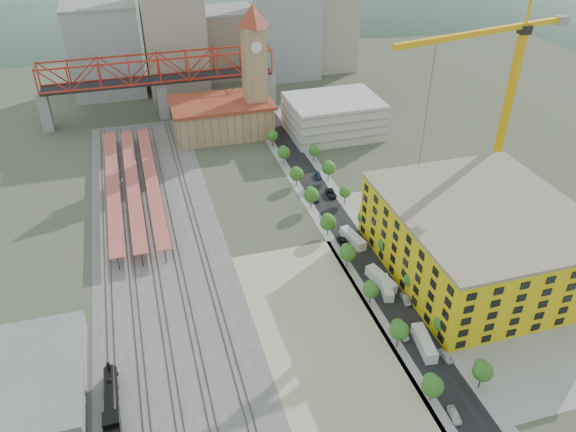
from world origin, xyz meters
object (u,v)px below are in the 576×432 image
object	(u,v)px
site_trailer_b	(386,288)
tower_crane	(503,82)
construction_building	(479,238)
site_trailer_d	(353,238)
site_trailer_c	(381,280)
locomotive	(112,410)
site_trailer_a	(424,343)
car_0	(455,415)
clock_tower	(254,59)

from	to	relation	value
site_trailer_b	tower_crane	bearing A→B (deg)	48.10
construction_building	site_trailer_d	world-z (taller)	construction_building
site_trailer_c	locomotive	bearing A→B (deg)	-173.58
locomotive	tower_crane	world-z (taller)	tower_crane
site_trailer_b	locomotive	bearing A→B (deg)	-150.10
site_trailer_a	site_trailer_d	xyz separation A→B (m)	(0.00, 41.47, -0.03)
car_0	tower_crane	bearing A→B (deg)	62.88
clock_tower	site_trailer_c	bearing A→B (deg)	-85.39
site_trailer_b	site_trailer_c	world-z (taller)	site_trailer_c
construction_building	site_trailer_a	bearing A→B (deg)	-139.88
site_trailer_b	car_0	distance (m)	37.89
clock_tower	site_trailer_c	world-z (taller)	clock_tower
tower_crane	site_trailer_c	size ratio (longest dim) A/B	6.20
site_trailer_a	car_0	world-z (taller)	site_trailer_a
site_trailer_a	car_0	distance (m)	18.35
tower_crane	site_trailer_c	bearing A→B (deg)	-148.21
clock_tower	construction_building	world-z (taller)	clock_tower
clock_tower	construction_building	size ratio (longest dim) A/B	1.03
site_trailer_b	site_trailer_d	size ratio (longest dim) A/B	0.88
locomotive	construction_building	bearing A→B (deg)	13.14
site_trailer_a	site_trailer_c	distance (m)	22.72
tower_crane	site_trailer_c	world-z (taller)	tower_crane
construction_building	locomotive	distance (m)	94.75
site_trailer_c	site_trailer_a	bearing A→B (deg)	-102.23
clock_tower	site_trailer_a	bearing A→B (deg)	-86.25
construction_building	car_0	world-z (taller)	construction_building
locomotive	site_trailer_d	world-z (taller)	locomotive
site_trailer_a	locomotive	bearing A→B (deg)	-172.22
tower_crane	site_trailer_c	xyz separation A→B (m)	(-45.87, -28.43, -37.15)
clock_tower	car_0	world-z (taller)	clock_tower
site_trailer_c	car_0	xyz separation A→B (m)	(-3.00, -40.81, -0.64)
site_trailer_a	site_trailer_b	distance (m)	19.68
site_trailer_c	site_trailer_d	bearing A→B (deg)	77.77
site_trailer_b	site_trailer_d	bearing A→B (deg)	103.65
site_trailer_d	site_trailer_b	bearing A→B (deg)	-101.02
site_trailer_b	site_trailer_d	world-z (taller)	site_trailer_d
clock_tower	site_trailer_b	world-z (taller)	clock_tower
clock_tower	site_trailer_d	world-z (taller)	clock_tower
car_0	construction_building	bearing A→B (deg)	62.15
clock_tower	construction_building	bearing A→B (deg)	-71.22
locomotive	site_trailer_a	xyz separation A→B (m)	(66.00, -0.44, -0.82)
clock_tower	tower_crane	world-z (taller)	tower_crane
clock_tower	car_0	bearing A→B (deg)	-87.95
construction_building	site_trailer_c	size ratio (longest dim) A/B	5.02
tower_crane	site_trailer_c	distance (m)	65.52
site_trailer_b	construction_building	bearing A→B (deg)	18.56
tower_crane	site_trailer_b	size ratio (longest dim) A/B	7.21
tower_crane	site_trailer_a	size ratio (longest dim) A/B	6.20
site_trailer_c	site_trailer_d	distance (m)	18.74
tower_crane	site_trailer_a	xyz separation A→B (m)	(-45.87, -51.15, -37.15)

